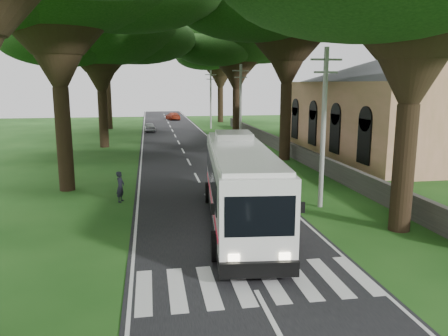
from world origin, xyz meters
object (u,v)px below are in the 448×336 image
object	(u,v)px
pedestrian	(120,187)
distant_car_a	(150,127)
coach_bus	(239,183)
distant_car_c	(173,116)
pole_near	(323,126)
church	(387,99)
pole_mid	(241,106)
pole_far	(211,98)

from	to	relation	value
pedestrian	distant_car_a	bearing A→B (deg)	16.08
coach_bus	distant_car_c	size ratio (longest dim) A/B	2.76
pole_near	distant_car_c	distance (m)	55.73
pole_near	pedestrian	world-z (taller)	pole_near
church	coach_bus	size ratio (longest dim) A/B	1.96
pole_near	distant_car_a	distance (m)	38.37
pole_near	distant_car_a	xyz separation A→B (m)	(-8.50, 37.25, -3.56)
coach_bus	distant_car_c	world-z (taller)	coach_bus
coach_bus	distant_car_c	bearing A→B (deg)	95.59
pedestrian	pole_mid	bearing A→B (deg)	-11.71
church	pole_near	world-z (taller)	church
church	pole_far	world-z (taller)	church
coach_bus	pole_far	bearing A→B (deg)	89.48
church	pole_far	xyz separation A→B (m)	(-12.36, 24.45, -0.73)
pole_far	pedestrian	world-z (taller)	pole_far
church	distant_car_c	size ratio (longest dim) A/B	5.41
pole_far	distant_car_a	bearing A→B (deg)	-162.06
pole_far	distant_car_a	distance (m)	9.62
distant_car_c	pole_mid	bearing A→B (deg)	85.47
pole_near	pole_mid	distance (m)	20.00
pole_mid	coach_bus	world-z (taller)	pole_mid
pole_near	pole_mid	xyz separation A→B (m)	(0.00, 20.00, 0.00)
coach_bus	distant_car_a	bearing A→B (deg)	101.37
church	pole_mid	distance (m)	13.16
pedestrian	pole_far	bearing A→B (deg)	3.58
distant_car_c	pole_near	bearing A→B (deg)	82.91
pole_near	coach_bus	bearing A→B (deg)	-156.28
church	pole_near	xyz separation A→B (m)	(-12.36, -15.55, -0.73)
church	pole_far	distance (m)	27.41
coach_bus	pole_near	bearing A→B (deg)	29.57
pole_far	coach_bus	bearing A→B (deg)	-96.37
pole_far	coach_bus	world-z (taller)	pole_far
pole_near	coach_bus	world-z (taller)	pole_near
church	coach_bus	distance (m)	24.70
pole_near	distant_car_c	world-z (taller)	pole_near
distant_car_c	pedestrian	bearing A→B (deg)	72.10
church	coach_bus	xyz separation A→B (m)	(-17.06, -17.61, -3.00)
pole_mid	coach_bus	distance (m)	22.67
pedestrian	coach_bus	bearing A→B (deg)	-112.39
pole_near	pole_far	distance (m)	40.00
pole_near	pole_far	world-z (taller)	same
pole_near	pedestrian	xyz separation A→B (m)	(-10.20, 2.77, -3.35)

